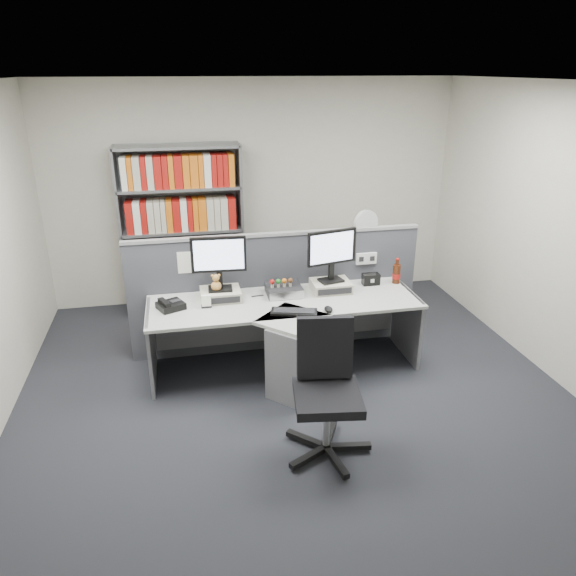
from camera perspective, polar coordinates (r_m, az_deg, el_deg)
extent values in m
plane|color=#282A2F|center=(4.87, 1.58, -12.96)|extent=(5.50, 5.50, 0.00)
cube|color=beige|center=(6.85, -3.59, 9.89)|extent=(5.00, 0.04, 2.70)
cube|color=beige|center=(2.06, 21.43, -24.69)|extent=(5.00, 0.04, 2.70)
cube|color=white|center=(3.99, 2.01, 20.68)|extent=(5.00, 5.50, 0.04)
cube|color=#41434A|center=(5.65, -1.22, -0.52)|extent=(3.00, 0.05, 1.25)
cube|color=#9F9FA4|center=(5.43, -1.28, 5.67)|extent=(3.00, 0.07, 0.03)
cube|color=white|center=(5.74, 8.19, 3.11)|extent=(0.22, 0.04, 0.12)
cube|color=white|center=(5.39, -10.67, 2.80)|extent=(0.16, 0.00, 0.22)
cube|color=white|center=(5.41, -6.43, 3.12)|extent=(0.16, 0.00, 0.22)
cube|color=white|center=(5.63, 5.83, 3.92)|extent=(0.16, 0.00, 0.22)
cube|color=#B2B2AC|center=(5.23, -0.38, -1.49)|extent=(2.60, 0.80, 0.03)
cube|color=#B2B2AC|center=(4.87, 0.55, -3.35)|extent=(0.74, 0.74, 0.03)
cube|color=gray|center=(4.93, 0.83, -7.71)|extent=(0.57, 0.57, 0.69)
cube|color=gray|center=(5.30, -14.13, -5.98)|extent=(0.03, 0.70, 0.72)
cube|color=gray|center=(5.73, 12.30, -3.58)|extent=(0.03, 0.70, 0.72)
cube|color=gray|center=(5.69, -1.07, -3.34)|extent=(2.50, 0.02, 0.45)
cube|color=#BCB59C|center=(5.27, -7.08, -0.67)|extent=(0.38, 0.30, 0.10)
cube|color=black|center=(5.14, -6.93, -1.31)|extent=(0.34, 0.01, 0.06)
cube|color=#BCB59C|center=(5.45, 4.50, 0.23)|extent=(0.38, 0.30, 0.10)
cube|color=black|center=(5.32, 4.93, -0.37)|extent=(0.34, 0.01, 0.06)
cube|color=black|center=(5.25, -7.11, -0.07)|extent=(0.24, 0.18, 0.02)
cube|color=black|center=(5.22, -7.16, 0.88)|extent=(0.05, 0.03, 0.19)
cube|color=black|center=(5.13, -7.29, 3.51)|extent=(0.52, 0.07, 0.34)
cube|color=#C6D8FE|center=(5.11, -7.26, 3.44)|extent=(0.46, 0.03, 0.29)
cube|color=black|center=(5.43, 4.51, 0.82)|extent=(0.26, 0.21, 0.02)
cube|color=black|center=(5.40, 4.54, 1.73)|extent=(0.06, 0.04, 0.19)
cube|color=black|center=(5.32, 4.63, 4.29)|extent=(0.51, 0.15, 0.34)
cube|color=#C6D8FE|center=(5.30, 4.64, 4.22)|extent=(0.45, 0.11, 0.29)
cube|color=black|center=(5.35, -0.43, -0.21)|extent=(0.34, 0.30, 0.09)
cube|color=silver|center=(5.22, -0.11, -0.83)|extent=(0.34, 0.01, 0.08)
cylinder|color=#BCB59C|center=(5.29, -1.67, 0.23)|extent=(0.03, 0.03, 0.03)
sphere|color=#A5140F|center=(5.27, -1.67, 0.66)|extent=(0.05, 0.05, 0.05)
cylinder|color=#BCB59C|center=(5.30, -1.03, 0.28)|extent=(0.03, 0.03, 0.03)
sphere|color=#19721E|center=(5.28, -1.03, 0.71)|extent=(0.05, 0.05, 0.05)
cylinder|color=#BCB59C|center=(5.31, -0.39, 0.33)|extent=(0.03, 0.03, 0.03)
sphere|color=orange|center=(5.29, -0.39, 0.76)|extent=(0.05, 0.05, 0.05)
cylinder|color=#BCB59C|center=(5.32, 0.24, 0.38)|extent=(0.03, 0.03, 0.03)
sphere|color=#593319|center=(5.30, 0.24, 0.80)|extent=(0.05, 0.05, 0.05)
cube|color=black|center=(4.96, 0.64, -2.52)|extent=(0.45, 0.27, 0.02)
cube|color=black|center=(4.95, 0.64, -2.37)|extent=(0.39, 0.21, 0.01)
ellipsoid|color=black|center=(5.00, 4.26, -2.23)|extent=(0.07, 0.12, 0.04)
cube|color=black|center=(5.15, -12.17, -1.82)|extent=(0.29, 0.28, 0.06)
cube|color=black|center=(5.11, -12.84, -1.49)|extent=(0.12, 0.19, 0.04)
cube|color=black|center=(5.16, -11.69, -1.33)|extent=(0.12, 0.10, 0.01)
cube|color=black|center=(5.14, -8.54, -1.88)|extent=(0.10, 0.06, 0.02)
cube|color=white|center=(5.10, -8.56, -1.37)|extent=(0.09, 0.03, 0.10)
cube|color=white|center=(5.13, -8.59, -1.20)|extent=(0.09, 0.03, 0.10)
sphere|color=#C58E41|center=(5.21, -7.53, 0.19)|extent=(0.10, 0.10, 0.10)
sphere|color=#C58E41|center=(5.18, -7.57, 1.06)|extent=(0.07, 0.07, 0.07)
sphere|color=#C58E41|center=(5.17, -7.94, 1.28)|extent=(0.03, 0.03, 0.03)
sphere|color=#C58E41|center=(5.17, -7.24, 1.34)|extent=(0.03, 0.03, 0.03)
cube|color=black|center=(5.65, 8.67, 0.93)|extent=(0.17, 0.10, 0.12)
cylinder|color=#3F190A|center=(5.72, 11.29, 1.46)|extent=(0.08, 0.08, 0.20)
cylinder|color=#A5140F|center=(5.73, 11.27, 1.25)|extent=(0.08, 0.08, 0.06)
cylinder|color=#3F190A|center=(5.68, 11.38, 2.66)|extent=(0.03, 0.03, 0.06)
cylinder|color=#A5140F|center=(5.67, 11.41, 2.99)|extent=(0.04, 0.04, 0.01)
cube|color=gray|center=(6.61, -16.96, 5.38)|extent=(0.03, 0.40, 2.00)
cube|color=gray|center=(6.62, -4.95, 6.29)|extent=(0.03, 0.40, 2.00)
cube|color=gray|center=(6.76, -11.00, 6.30)|extent=(1.40, 0.02, 2.00)
cube|color=gray|center=(6.91, -10.37, -1.95)|extent=(1.38, 0.40, 0.03)
cube|color=gray|center=(6.72, -10.66, 1.94)|extent=(1.38, 0.40, 0.03)
cube|color=gray|center=(6.57, -10.97, 6.03)|extent=(1.38, 0.40, 0.03)
cube|color=gray|center=(6.45, -11.30, 10.30)|extent=(1.38, 0.40, 0.03)
cube|color=gray|center=(6.38, -11.61, 14.34)|extent=(1.38, 0.40, 0.03)
cube|color=#A5140F|center=(6.81, -10.48, -0.56)|extent=(1.24, 0.28, 0.36)
cube|color=orange|center=(6.63, -10.78, 3.43)|extent=(1.24, 0.28, 0.36)
cube|color=#BCB59C|center=(6.49, -11.09, 7.61)|extent=(1.24, 0.28, 0.36)
cube|color=white|center=(6.39, -11.42, 11.95)|extent=(1.24, 0.28, 0.36)
cube|color=gray|center=(6.71, 7.74, 0.54)|extent=(0.45, 0.60, 0.70)
cube|color=black|center=(6.39, 8.68, 0.98)|extent=(0.40, 0.02, 0.28)
cube|color=black|center=(6.51, 8.52, -1.64)|extent=(0.40, 0.02, 0.28)
cylinder|color=white|center=(6.59, 7.90, 3.50)|extent=(0.20, 0.20, 0.03)
cylinder|color=white|center=(6.55, 7.95, 4.46)|extent=(0.03, 0.03, 0.20)
cylinder|color=white|center=(6.46, 8.13, 6.65)|extent=(0.33, 0.17, 0.33)
cylinder|color=silver|center=(6.49, 8.05, 6.71)|extent=(0.33, 0.16, 0.33)
cylinder|color=silver|center=(4.30, 4.07, -14.01)|extent=(0.05, 0.05, 0.43)
cube|color=black|center=(4.16, 4.16, -11.38)|extent=(0.56, 0.56, 0.08)
cube|color=black|center=(4.20, 3.88, -6.25)|extent=(0.44, 0.18, 0.50)
cube|color=black|center=(4.46, 6.56, -16.15)|extent=(0.33, 0.10, 0.04)
cylinder|color=black|center=(4.49, 8.24, -16.19)|extent=(0.05, 0.05, 0.03)
cube|color=black|center=(4.58, 4.46, -14.84)|extent=(0.19, 0.31, 0.04)
cylinder|color=black|center=(4.70, 4.75, -14.07)|extent=(0.05, 0.05, 0.03)
cube|color=black|center=(4.51, 1.75, -15.51)|extent=(0.27, 0.26, 0.04)
cylinder|color=black|center=(4.57, 0.31, -15.15)|extent=(0.05, 0.05, 0.03)
cube|color=black|center=(4.33, 2.03, -17.35)|extent=(0.31, 0.20, 0.04)
cylinder|color=black|center=(4.28, 0.66, -18.23)|extent=(0.05, 0.05, 0.03)
cube|color=black|center=(4.30, 5.14, -17.78)|extent=(0.11, 0.33, 0.04)
cylinder|color=black|center=(4.22, 5.96, -18.98)|extent=(0.05, 0.05, 0.03)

